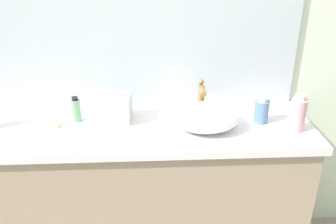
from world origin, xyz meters
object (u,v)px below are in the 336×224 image
(candle_jar, at_px, (53,123))
(sink_basin, at_px, (205,117))
(lotion_bottle, at_px, (261,110))
(spray_can, at_px, (298,114))
(perfume_bottle, at_px, (76,110))
(tissue_box, at_px, (117,107))

(candle_jar, bearing_deg, sink_basin, -3.42)
(lotion_bottle, height_order, spray_can, spray_can)
(sink_basin, relative_size, lotion_bottle, 2.42)
(perfume_bottle, relative_size, tissue_box, 0.75)
(spray_can, bearing_deg, sink_basin, 174.88)
(sink_basin, distance_m, tissue_box, 0.44)
(sink_basin, distance_m, candle_jar, 0.73)
(sink_basin, bearing_deg, candle_jar, 176.58)
(sink_basin, relative_size, spray_can, 1.78)
(perfume_bottle, bearing_deg, lotion_bottle, -3.51)
(lotion_bottle, bearing_deg, perfume_bottle, 176.49)
(sink_basin, bearing_deg, spray_can, -5.12)
(perfume_bottle, bearing_deg, tissue_box, -1.14)
(lotion_bottle, distance_m, candle_jar, 1.01)
(sink_basin, bearing_deg, tissue_box, 166.44)
(spray_can, height_order, candle_jar, spray_can)
(spray_can, xyz_separation_m, tissue_box, (-0.85, 0.14, -0.01))
(sink_basin, relative_size, perfume_bottle, 2.50)
(lotion_bottle, bearing_deg, tissue_box, 175.83)
(lotion_bottle, bearing_deg, candle_jar, -179.58)
(sink_basin, xyz_separation_m, candle_jar, (-0.73, 0.04, -0.03))
(tissue_box, xyz_separation_m, candle_jar, (-0.30, -0.06, -0.05))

